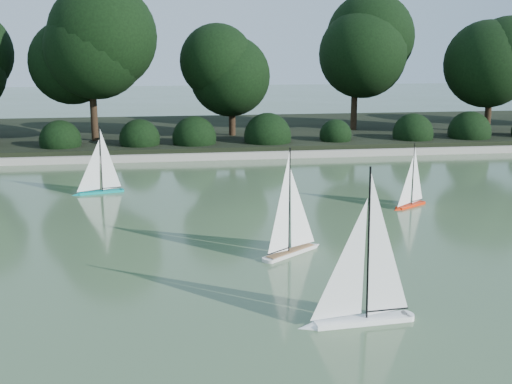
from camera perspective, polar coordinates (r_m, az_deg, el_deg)
ground at (r=8.42m, az=-0.42°, el=-7.85°), size 80.00×80.00×0.00m
pond_coping at (r=17.08m, az=-4.58°, el=3.19°), size 40.00×0.35×0.18m
far_bank at (r=21.01m, az=-5.32°, el=5.20°), size 40.00×8.00×0.30m
tree_line at (r=19.37m, az=-1.50°, el=11.98°), size 26.31×3.93×4.39m
shrub_hedge at (r=17.91m, az=-4.80°, el=4.81°), size 29.10×1.10×1.10m
sailboat_white_a at (r=7.17m, az=8.71°, el=-9.36°), size 1.36×0.31×1.85m
sailboat_white_b at (r=9.43m, az=3.49°, el=-3.89°), size 1.07×0.87×1.68m
sailboat_orange at (r=12.38m, az=13.43°, el=-0.40°), size 0.84×0.61×1.28m
sailboat_teal at (r=13.52m, az=-14.04°, el=0.83°), size 1.07×0.44×1.47m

